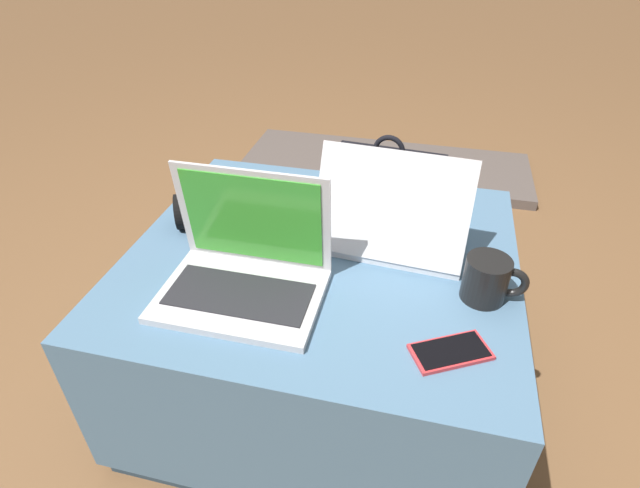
{
  "coord_description": "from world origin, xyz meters",
  "views": [
    {
      "loc": [
        0.22,
        -0.92,
        1.15
      ],
      "look_at": [
        0.01,
        -0.08,
        0.54
      ],
      "focal_mm": 28.0,
      "sensor_mm": 36.0,
      "label": 1
    }
  ],
  "objects_px": {
    "laptop_near": "(245,268)",
    "coffee_mug": "(488,279)",
    "cell_phone": "(451,352)",
    "laptop_far": "(392,225)",
    "wrist_brace": "(217,208)",
    "backpack": "(383,220)"
  },
  "relations": [
    {
      "from": "laptop_near",
      "to": "coffee_mug",
      "type": "xyz_separation_m",
      "value": [
        0.49,
        0.09,
        -0.0
      ]
    },
    {
      "from": "wrist_brace",
      "to": "coffee_mug",
      "type": "height_order",
      "value": "coffee_mug"
    },
    {
      "from": "cell_phone",
      "to": "laptop_far",
      "type": "bearing_deg",
      "value": 175.6
    },
    {
      "from": "laptop_near",
      "to": "laptop_far",
      "type": "relative_size",
      "value": 0.94
    },
    {
      "from": "cell_phone",
      "to": "wrist_brace",
      "type": "relative_size",
      "value": 0.73
    },
    {
      "from": "backpack",
      "to": "coffee_mug",
      "type": "relative_size",
      "value": 4.12
    },
    {
      "from": "laptop_far",
      "to": "wrist_brace",
      "type": "xyz_separation_m",
      "value": [
        -0.44,
        -0.02,
        -0.01
      ]
    },
    {
      "from": "laptop_far",
      "to": "coffee_mug",
      "type": "xyz_separation_m",
      "value": [
        0.21,
        -0.15,
        -0.0
      ]
    },
    {
      "from": "laptop_near",
      "to": "coffee_mug",
      "type": "distance_m",
      "value": 0.5
    },
    {
      "from": "wrist_brace",
      "to": "backpack",
      "type": "bearing_deg",
      "value": 51.98
    },
    {
      "from": "laptop_near",
      "to": "backpack",
      "type": "xyz_separation_m",
      "value": [
        0.22,
        0.7,
        -0.29
      ]
    },
    {
      "from": "cell_phone",
      "to": "coffee_mug",
      "type": "height_order",
      "value": "coffee_mug"
    },
    {
      "from": "laptop_near",
      "to": "laptop_far",
      "type": "xyz_separation_m",
      "value": [
        0.28,
        0.24,
        -0.0
      ]
    },
    {
      "from": "laptop_far",
      "to": "backpack",
      "type": "distance_m",
      "value": 0.55
    },
    {
      "from": "backpack",
      "to": "laptop_far",
      "type": "bearing_deg",
      "value": 102.73
    },
    {
      "from": "cell_phone",
      "to": "wrist_brace",
      "type": "xyz_separation_m",
      "value": [
        -0.59,
        0.31,
        0.04
      ]
    },
    {
      "from": "cell_phone",
      "to": "coffee_mug",
      "type": "bearing_deg",
      "value": 131.16
    },
    {
      "from": "cell_phone",
      "to": "wrist_brace",
      "type": "height_order",
      "value": "wrist_brace"
    },
    {
      "from": "wrist_brace",
      "to": "cell_phone",
      "type": "bearing_deg",
      "value": -27.93
    },
    {
      "from": "cell_phone",
      "to": "coffee_mug",
      "type": "distance_m",
      "value": 0.19
    },
    {
      "from": "laptop_far",
      "to": "wrist_brace",
      "type": "distance_m",
      "value": 0.44
    },
    {
      "from": "backpack",
      "to": "wrist_brace",
      "type": "distance_m",
      "value": 0.67
    }
  ]
}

